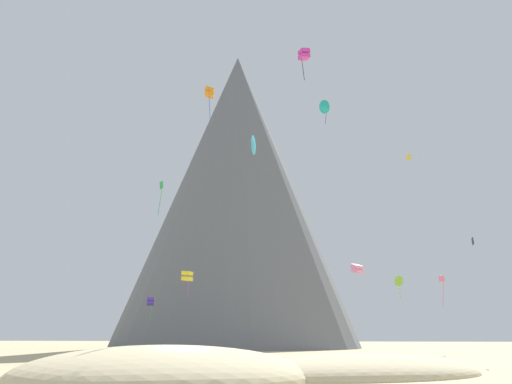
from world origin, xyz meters
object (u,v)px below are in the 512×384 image
object	(u,v)px
bush_ridge_crest	(240,375)
kite_gold_high	(409,157)
kite_cyan_mid	(254,145)
kite_yellow_low	(187,276)
kite_magenta_high	(304,54)
kite_green_mid	(161,191)
kite_teal_high	(325,107)
kite_indigo_low	(151,302)
rock_massif	(230,212)
bush_mid_center	(284,363)
kite_orange_high	(209,93)
kite_rainbow_low	(442,283)
kite_lime_low	(399,281)
bush_far_right	(111,357)
kite_pink_low	(357,269)
kite_black_low	(473,241)

from	to	relation	value
bush_ridge_crest	kite_gold_high	bearing A→B (deg)	69.03
bush_ridge_crest	kite_cyan_mid	size ratio (longest dim) A/B	1.19
kite_yellow_low	kite_magenta_high	size ratio (longest dim) A/B	0.60
bush_ridge_crest	kite_green_mid	size ratio (longest dim) A/B	0.52
kite_teal_high	kite_indigo_low	size ratio (longest dim) A/B	0.99
rock_massif	kite_green_mid	size ratio (longest dim) A/B	14.74
bush_mid_center	kite_orange_high	bearing A→B (deg)	116.54
rock_massif	kite_orange_high	world-z (taller)	rock_massif
kite_rainbow_low	kite_green_mid	bearing A→B (deg)	-125.49
kite_gold_high	kite_teal_high	bearing A→B (deg)	68.33
kite_indigo_low	bush_ridge_crest	bearing A→B (deg)	101.58
bush_ridge_crest	kite_orange_high	world-z (taller)	kite_orange_high
kite_lime_low	kite_indigo_low	bearing A→B (deg)	47.19
rock_massif	kite_rainbow_low	bearing A→B (deg)	-37.67
bush_far_right	kite_green_mid	xyz separation A→B (m)	(-2.36, 18.79, 22.31)
kite_pink_low	kite_magenta_high	bearing A→B (deg)	169.44
kite_pink_low	bush_far_right	bearing A→B (deg)	171.39
bush_far_right	kite_magenta_high	xyz separation A→B (m)	(18.97, 15.78, 40.48)
kite_lime_low	kite_black_low	xyz separation A→B (m)	(6.18, -24.41, 2.10)
kite_yellow_low	kite_rainbow_low	size ratio (longest dim) A/B	0.63
bush_far_right	kite_cyan_mid	size ratio (longest dim) A/B	0.82
bush_far_right	kite_cyan_mid	world-z (taller)	kite_cyan_mid
kite_indigo_low	kite_teal_high	bearing A→B (deg)	156.50
bush_ridge_crest	kite_green_mid	bearing A→B (deg)	116.74
kite_green_mid	kite_black_low	bearing A→B (deg)	68.21
kite_teal_high	kite_green_mid	bearing A→B (deg)	148.89
kite_magenta_high	bush_far_right	bearing A→B (deg)	97.09
kite_yellow_low	kite_gold_high	distance (m)	34.43
rock_massif	kite_yellow_low	bearing A→B (deg)	-82.47
bush_ridge_crest	kite_magenta_high	size ratio (longest dim) A/B	0.57
kite_yellow_low	kite_rainbow_low	bearing A→B (deg)	141.63
bush_far_right	kite_orange_high	bearing A→B (deg)	82.30
kite_teal_high	bush_mid_center	bearing A→B (deg)	-140.39
kite_lime_low	bush_mid_center	bearing A→B (deg)	111.38
bush_ridge_crest	kite_magenta_high	xyz separation A→B (m)	(1.73, 35.89, 40.63)
kite_rainbow_low	kite_lime_low	world-z (taller)	kite_rainbow_low
kite_rainbow_low	kite_pink_low	world-z (taller)	kite_pink_low
bush_mid_center	kite_black_low	distance (m)	28.22
bush_mid_center	kite_rainbow_low	bearing A→B (deg)	64.47
kite_yellow_low	kite_black_low	bearing A→B (deg)	104.95
bush_mid_center	kite_indigo_low	world-z (taller)	kite_indigo_low
kite_teal_high	kite_black_low	distance (m)	32.40
kite_rainbow_low	bush_ridge_crest	bearing A→B (deg)	-77.88
rock_massif	kite_orange_high	bearing A→B (deg)	-82.19
bush_mid_center	kite_pink_low	bearing A→B (deg)	75.99
kite_green_mid	kite_rainbow_low	world-z (taller)	kite_green_mid
kite_yellow_low	kite_indigo_low	xyz separation A→B (m)	(-11.83, 19.85, -1.74)
bush_far_right	kite_indigo_low	bearing A→B (deg)	103.43
rock_massif	kite_lime_low	size ratio (longest dim) A/B	22.64
kite_teal_high	kite_magenta_high	bearing A→B (deg)	-150.07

